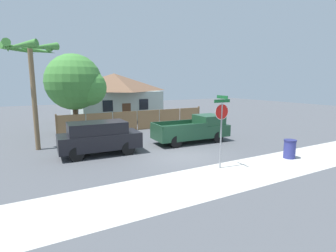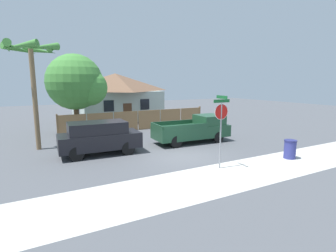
# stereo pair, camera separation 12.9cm
# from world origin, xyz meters

# --- Properties ---
(ground_plane) EXTENTS (80.00, 80.00, 0.00)m
(ground_plane) POSITION_xyz_m (0.00, 0.00, 0.00)
(ground_plane) COLOR #4C4F54
(sidewalk_strip) EXTENTS (36.00, 3.20, 0.01)m
(sidewalk_strip) POSITION_xyz_m (0.00, -3.60, 0.00)
(sidewalk_strip) COLOR beige
(sidewalk_strip) RESTS_ON ground
(wooden_fence) EXTENTS (13.12, 0.12, 1.76)m
(wooden_fence) POSITION_xyz_m (0.95, 8.89, 0.83)
(wooden_fence) COLOR #997047
(wooden_fence) RESTS_ON ground
(house) EXTENTS (9.13, 8.08, 5.06)m
(house) POSITION_xyz_m (1.49, 16.75, 2.62)
(house) COLOR #B2C1B7
(house) RESTS_ON ground
(oak_tree) EXTENTS (4.62, 4.40, 6.32)m
(oak_tree) POSITION_xyz_m (-3.76, 9.76, 4.02)
(oak_tree) COLOR brown
(oak_tree) RESTS_ON ground
(palm_tree) EXTENTS (3.14, 3.36, 6.43)m
(palm_tree) POSITION_xyz_m (-7.00, 5.62, 5.56)
(palm_tree) COLOR brown
(palm_tree) RESTS_ON ground
(red_suv) EXTENTS (4.63, 2.12, 1.90)m
(red_suv) POSITION_xyz_m (-3.95, 2.68, 1.03)
(red_suv) COLOR black
(red_suv) RESTS_ON ground
(orange_pickup) EXTENTS (5.35, 2.27, 1.83)m
(orange_pickup) POSITION_xyz_m (2.60, 2.66, 0.89)
(orange_pickup) COLOR #1E472D
(orange_pickup) RESTS_ON ground
(stop_sign) EXTENTS (0.89, 0.80, 3.51)m
(stop_sign) POSITION_xyz_m (0.53, -2.57, 2.40)
(stop_sign) COLOR gray
(stop_sign) RESTS_ON ground
(trash_bin) EXTENTS (0.66, 0.66, 1.03)m
(trash_bin) POSITION_xyz_m (4.96, -3.11, 0.52)
(trash_bin) COLOR navy
(trash_bin) RESTS_ON ground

